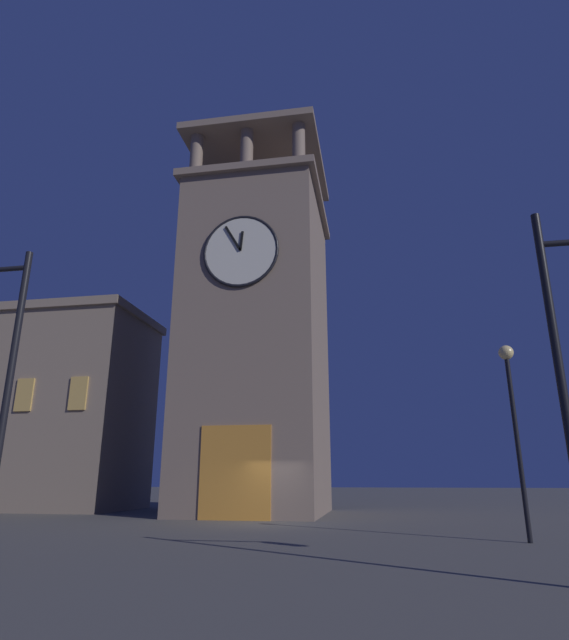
{
  "coord_description": "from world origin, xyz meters",
  "views": [
    {
      "loc": [
        -4.37,
        21.41,
        1.67
      ],
      "look_at": [
        0.35,
        -5.75,
        10.16
      ],
      "focal_mm": 29.15,
      "sensor_mm": 36.0,
      "label": 1
    }
  ],
  "objects": [
    {
      "name": "ground_plane",
      "position": [
        0.0,
        0.0,
        0.0
      ],
      "size": [
        200.0,
        200.0,
        0.0
      ],
      "primitive_type": "plane",
      "color": "#56544F"
    },
    {
      "name": "clocktower",
      "position": [
        1.8,
        -5.72,
        9.13
      ],
      "size": [
        7.5,
        9.13,
        23.67
      ],
      "color": "gray",
      "rests_on": "ground_plane"
    },
    {
      "name": "street_lamp",
      "position": [
        -8.39,
        5.04,
        3.86
      ],
      "size": [
        0.44,
        0.44,
        5.6
      ],
      "color": "black",
      "rests_on": "ground_plane"
    }
  ]
}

